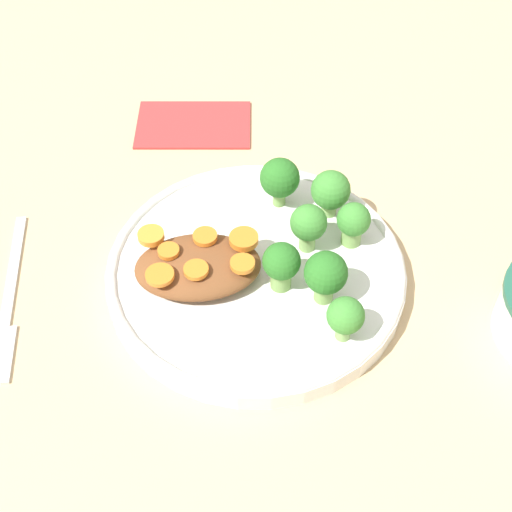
{
  "coord_description": "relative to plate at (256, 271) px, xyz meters",
  "views": [
    {
      "loc": [
        0.04,
        0.44,
        0.54
      ],
      "look_at": [
        0.0,
        0.0,
        0.03
      ],
      "focal_mm": 50.0,
      "sensor_mm": 36.0,
      "label": 1
    }
  ],
  "objects": [
    {
      "name": "napkin",
      "position": [
        0.05,
        -0.25,
        -0.01
      ],
      "size": [
        0.14,
        0.1,
        0.01
      ],
      "rotation": [
        0.0,
        0.0,
        -0.09
      ],
      "color": "#B73333",
      "rests_on": "ground_plane"
    },
    {
      "name": "carrot_slice_0",
      "position": [
        0.06,
        0.02,
        0.04
      ],
      "size": [
        0.02,
        0.02,
        0.0
      ],
      "primitive_type": "cylinder",
      "color": "orange",
      "rests_on": "stew_mound"
    },
    {
      "name": "stew_mound",
      "position": [
        0.06,
        0.01,
        0.02
      ],
      "size": [
        0.12,
        0.08,
        0.03
      ],
      "primitive_type": "ellipsoid",
      "color": "brown",
      "rests_on": "plate"
    },
    {
      "name": "carrot_slice_5",
      "position": [
        0.01,
        0.02,
        0.04
      ],
      "size": [
        0.02,
        0.02,
        0.0
      ],
      "primitive_type": "cylinder",
      "color": "orange",
      "rests_on": "stew_mound"
    },
    {
      "name": "carrot_slice_4",
      "position": [
        0.05,
        -0.02,
        0.04
      ],
      "size": [
        0.02,
        0.02,
        0.01
      ],
      "primitive_type": "cylinder",
      "color": "orange",
      "rests_on": "stew_mound"
    },
    {
      "name": "broccoli_floret_3",
      "position": [
        -0.1,
        -0.02,
        0.03
      ],
      "size": [
        0.03,
        0.03,
        0.05
      ],
      "color": "#759E51",
      "rests_on": "plate"
    },
    {
      "name": "broccoli_floret_1",
      "position": [
        -0.05,
        -0.02,
        0.04
      ],
      "size": [
        0.04,
        0.04,
        0.05
      ],
      "color": "#7FA85B",
      "rests_on": "plate"
    },
    {
      "name": "carrot_slice_2",
      "position": [
        0.01,
        -0.01,
        0.04
      ],
      "size": [
        0.03,
        0.03,
        0.01
      ],
      "primitive_type": "cylinder",
      "color": "orange",
      "rests_on": "stew_mound"
    },
    {
      "name": "carrot_slice_6",
      "position": [
        0.1,
        -0.02,
        0.04
      ],
      "size": [
        0.03,
        0.03,
        0.01
      ],
      "primitive_type": "cylinder",
      "color": "orange",
      "rests_on": "stew_mound"
    },
    {
      "name": "carrot_slice_3",
      "position": [
        0.09,
        0.03,
        0.04
      ],
      "size": [
        0.03,
        0.03,
        0.0
      ],
      "primitive_type": "cylinder",
      "color": "orange",
      "rests_on": "stew_mound"
    },
    {
      "name": "fork",
      "position": [
        0.24,
        0.02,
        -0.01
      ],
      "size": [
        0.02,
        0.2,
        0.01
      ],
      "rotation": [
        0.0,
        0.0,
        7.87
      ],
      "color": "silver",
      "rests_on": "ground_plane"
    },
    {
      "name": "broccoli_floret_6",
      "position": [
        -0.02,
        0.03,
        0.04
      ],
      "size": [
        0.04,
        0.04,
        0.05
      ],
      "color": "#759E51",
      "rests_on": "plate"
    },
    {
      "name": "broccoli_floret_0",
      "position": [
        -0.07,
        0.09,
        0.04
      ],
      "size": [
        0.03,
        0.03,
        0.05
      ],
      "color": "#7FA85B",
      "rests_on": "plate"
    },
    {
      "name": "carrot_slice_1",
      "position": [
        0.08,
        0.0,
        0.04
      ],
      "size": [
        0.02,
        0.02,
        0.0
      ],
      "primitive_type": "cylinder",
      "color": "orange",
      "rests_on": "stew_mound"
    },
    {
      "name": "broccoli_floret_4",
      "position": [
        -0.03,
        -0.08,
        0.04
      ],
      "size": [
        0.04,
        0.04,
        0.06
      ],
      "color": "#759E51",
      "rests_on": "plate"
    },
    {
      "name": "plate",
      "position": [
        0.0,
        0.0,
        0.0
      ],
      "size": [
        0.29,
        0.29,
        0.02
      ],
      "color": "silver",
      "rests_on": "ground_plane"
    },
    {
      "name": "broccoli_floret_2",
      "position": [
        -0.06,
        0.04,
        0.04
      ],
      "size": [
        0.04,
        0.04,
        0.06
      ],
      "color": "#759E51",
      "rests_on": "plate"
    },
    {
      "name": "broccoli_floret_5",
      "position": [
        -0.08,
        -0.07,
        0.04
      ],
      "size": [
        0.04,
        0.04,
        0.05
      ],
      "color": "#7FA85B",
      "rests_on": "plate"
    },
    {
      "name": "ground_plane",
      "position": [
        0.0,
        0.0,
        -0.01
      ],
      "size": [
        4.0,
        4.0,
        0.0
      ],
      "primitive_type": "plane",
      "color": "tan"
    }
  ]
}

